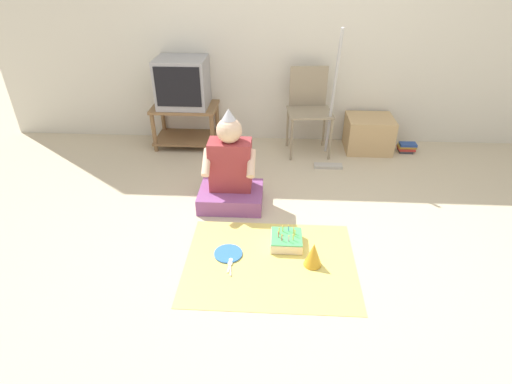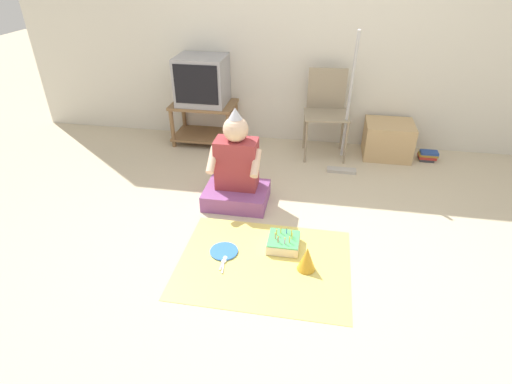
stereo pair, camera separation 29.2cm
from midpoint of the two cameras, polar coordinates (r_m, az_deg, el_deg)
ground_plane at (r=2.93m, az=7.84°, el=-8.70°), size 16.00×16.00×0.00m
wall_back at (r=4.32m, az=10.78°, el=22.98°), size 6.40×0.06×2.55m
tv_stand at (r=4.48m, az=-5.47°, el=10.29°), size 0.68×0.45×0.45m
tv at (r=4.34m, az=-5.75°, el=15.55°), size 0.51×0.43×0.49m
folding_chair at (r=4.21m, az=12.04°, el=11.84°), size 0.48×0.43×0.87m
cardboard_box_stack at (r=4.43m, az=20.14°, el=7.01°), size 0.48×0.41×0.36m
dust_mop at (r=3.96m, az=14.82°, el=8.42°), size 0.28×0.38×1.32m
book_pile at (r=4.55m, az=25.03°, el=4.67°), size 0.18×0.14×0.10m
person_seated at (r=3.32m, az=-0.31°, el=2.68°), size 0.53×0.41×0.84m
party_cloth at (r=2.83m, az=4.14°, el=-10.18°), size 1.19×0.91×0.01m
birthday_cake at (r=2.95m, az=6.82°, el=-7.27°), size 0.23×0.23×0.13m
party_hat_blue at (r=2.76m, az=10.35°, el=-9.44°), size 0.13×0.13×0.18m
paper_plate at (r=2.91m, az=-1.72°, el=-8.56°), size 0.20×0.20×0.01m
plastic_spoon_near at (r=2.84m, az=-1.55°, el=-9.73°), size 0.04×0.15×0.01m
plastic_spoon_far at (r=2.81m, az=-1.64°, el=-10.13°), size 0.04×0.14×0.01m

